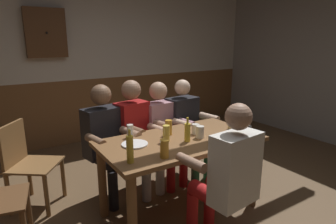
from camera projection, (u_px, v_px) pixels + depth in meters
name	position (u px, v px, depth m)	size (l,w,h in m)	color
ground_plane	(191.00, 219.00, 2.75)	(7.65, 7.65, 0.00)	brown
back_wall_upper	(88.00, 27.00, 4.57)	(6.38, 0.12, 1.64)	beige
back_wall_wainscot	(94.00, 109.00, 4.90)	(6.38, 0.12, 1.05)	brown
dining_table	(181.00, 151.00, 2.74)	(1.52, 0.82, 0.76)	brown
person_0	(107.00, 137.00, 3.00)	(0.59, 0.58, 1.23)	black
person_1	(137.00, 132.00, 3.17)	(0.54, 0.57, 1.25)	#AD1919
person_2	(163.00, 129.00, 3.34)	(0.52, 0.54, 1.21)	#B78493
person_3	(186.00, 124.00, 3.53)	(0.56, 0.56, 1.21)	black
person_4	(227.00, 173.00, 2.21)	(0.56, 0.53, 1.24)	silver
chair_empty_near_left	(27.00, 162.00, 2.88)	(0.62, 0.62, 0.88)	brown
table_candle	(230.00, 125.00, 3.01)	(0.04, 0.04, 0.08)	#F9E08C
condiment_caddy	(243.00, 128.00, 2.96)	(0.14, 0.10, 0.05)	#B2B7BC
plate_0	(135.00, 144.00, 2.55)	(0.24, 0.24, 0.01)	white
bottle_0	(187.00, 132.00, 2.62)	(0.05, 0.05, 0.23)	gold
bottle_1	(130.00, 149.00, 2.16)	(0.05, 0.05, 0.26)	gold
pint_glass_0	(200.00, 132.00, 2.73)	(0.08, 0.08, 0.12)	white
pint_glass_1	(196.00, 129.00, 2.85)	(0.08, 0.08, 0.10)	white
pint_glass_2	(164.00, 149.00, 2.26)	(0.07, 0.07, 0.15)	gold
pint_glass_3	(166.00, 133.00, 2.63)	(0.06, 0.06, 0.15)	#E5C64C
pint_glass_4	(169.00, 127.00, 2.81)	(0.07, 0.07, 0.15)	gold
pint_glass_5	(130.00, 131.00, 2.74)	(0.06, 0.06, 0.13)	white
wall_dart_cabinet	(46.00, 33.00, 4.13)	(0.56, 0.15, 0.70)	brown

